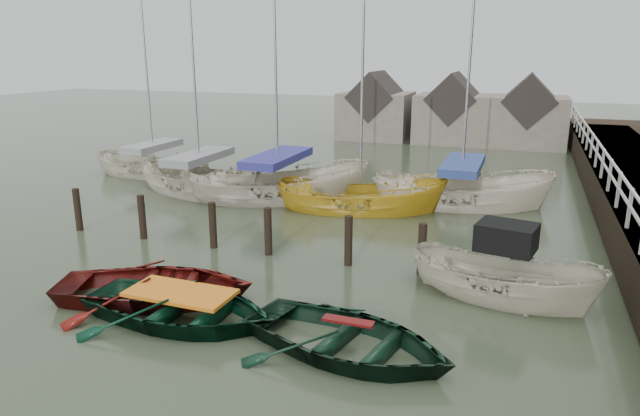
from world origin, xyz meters
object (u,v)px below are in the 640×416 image
at_px(rowboat_red, 157,300).
at_px(sailboat_a, 201,192).
at_px(sailboat_b, 278,197).
at_px(motorboat, 501,296).
at_px(sailboat_e, 155,174).
at_px(rowboat_green, 182,321).
at_px(sailboat_c, 360,209).
at_px(rowboat_dkgreen, 348,353).
at_px(sailboat_d, 460,204).

relative_size(rowboat_red, sailboat_a, 0.45).
xyz_separation_m(rowboat_red, sailboat_b, (-1.14, 9.65, 0.06)).
xyz_separation_m(motorboat, sailboat_e, (-16.06, 8.86, -0.03)).
xyz_separation_m(rowboat_green, sailboat_c, (1.14, 9.98, 0.01)).
bearing_deg(rowboat_green, sailboat_c, -5.67).
bearing_deg(motorboat, sailboat_b, 63.64).
xyz_separation_m(sailboat_a, sailboat_c, (6.87, -0.19, -0.05)).
bearing_deg(rowboat_dkgreen, sailboat_a, 55.29).
xyz_separation_m(sailboat_c, sailboat_d, (3.42, 1.90, 0.05)).
xyz_separation_m(rowboat_red, sailboat_a, (-4.53, 9.43, 0.06)).
relative_size(rowboat_dkgreen, sailboat_c, 0.44).
xyz_separation_m(rowboat_green, motorboat, (6.46, 3.56, 0.09)).
bearing_deg(rowboat_dkgreen, sailboat_d, 8.71).
distance_m(rowboat_dkgreen, sailboat_c, 10.40).
bearing_deg(sailboat_a, sailboat_d, -62.07).
bearing_deg(sailboat_b, sailboat_c, -120.10).
bearing_deg(rowboat_green, rowboat_dkgreen, -90.24).
height_order(sailboat_a, sailboat_d, sailboat_d).
height_order(motorboat, sailboat_d, sailboat_d).
xyz_separation_m(rowboat_red, rowboat_dkgreen, (4.99, -0.81, 0.00)).
bearing_deg(sailboat_a, motorboat, -99.99).
distance_m(rowboat_green, motorboat, 7.38).
bearing_deg(rowboat_red, sailboat_c, -33.19).
bearing_deg(rowboat_green, rowboat_red, 59.06).
height_order(motorboat, sailboat_b, sailboat_b).
xyz_separation_m(motorboat, sailboat_d, (-1.90, 8.32, -0.03)).
bearing_deg(sailboat_e, sailboat_c, -103.59).
bearing_deg(motorboat, sailboat_d, 24.35).
bearing_deg(sailboat_a, rowboat_dkgreen, -118.62).
xyz_separation_m(rowboat_dkgreen, sailboat_c, (-2.65, 10.05, 0.01)).
distance_m(rowboat_red, motorboat, 8.16).
xyz_separation_m(sailboat_b, sailboat_d, (6.90, 1.49, 0.00)).
relative_size(rowboat_green, sailboat_c, 0.46).
distance_m(rowboat_red, rowboat_green, 1.40).
distance_m(sailboat_a, sailboat_d, 10.43).
height_order(rowboat_green, rowboat_dkgreen, rowboat_green).
relative_size(sailboat_a, sailboat_d, 0.87).
relative_size(sailboat_a, sailboat_c, 1.06).
bearing_deg(rowboat_red, sailboat_e, 16.71).
height_order(rowboat_red, sailboat_b, sailboat_b).
xyz_separation_m(sailboat_d, sailboat_e, (-14.15, 0.54, 0.00)).
distance_m(rowboat_green, sailboat_b, 10.65).
xyz_separation_m(rowboat_dkgreen, sailboat_a, (-9.52, 10.24, 0.06)).
relative_size(rowboat_red, rowboat_dkgreen, 1.07).
relative_size(sailboat_a, sailboat_e, 1.01).
bearing_deg(sailboat_e, motorboat, -119.67).
relative_size(rowboat_green, motorboat, 0.94).
height_order(rowboat_red, sailboat_d, sailboat_d).
distance_m(rowboat_red, sailboat_a, 10.46).
relative_size(rowboat_dkgreen, sailboat_b, 0.34).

